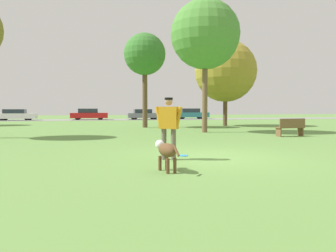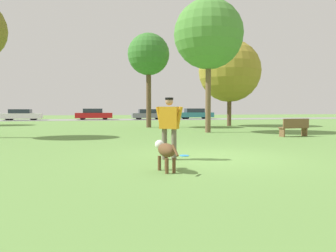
{
  "view_description": "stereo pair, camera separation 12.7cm",
  "coord_description": "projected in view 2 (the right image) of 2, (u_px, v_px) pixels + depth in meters",
  "views": [
    {
      "loc": [
        -3.11,
        -8.18,
        1.29
      ],
      "look_at": [
        -1.37,
        -0.91,
        0.9
      ],
      "focal_mm": 35.0,
      "sensor_mm": 36.0,
      "label": 1
    },
    {
      "loc": [
        -2.99,
        -8.21,
        1.29
      ],
      "look_at": [
        -1.37,
        -0.91,
        0.9
      ],
      "focal_mm": 35.0,
      "sensor_mm": 36.0,
      "label": 2
    }
  ],
  "objects": [
    {
      "name": "tree_mid_center",
      "position": [
        149.0,
        55.0,
        22.52
      ],
      "size": [
        2.87,
        2.87,
        6.49
      ],
      "color": "brown",
      "rests_on": "ground_plane"
    },
    {
      "name": "person",
      "position": [
        169.0,
        123.0,
        8.27
      ],
      "size": [
        0.66,
        0.47,
        1.58
      ],
      "rotation": [
        0.0,
        0.0,
        -0.58
      ],
      "color": "#665B4C",
      "rests_on": "ground_plane"
    },
    {
      "name": "parked_car_white",
      "position": [
        21.0,
        115.0,
        36.93
      ],
      "size": [
        4.29,
        1.85,
        1.25
      ],
      "rotation": [
        0.0,
        0.0,
        0.0
      ],
      "color": "white",
      "rests_on": "ground_plane"
    },
    {
      "name": "park_bench",
      "position": [
        294.0,
        127.0,
        15.23
      ],
      "size": [
        1.43,
        0.52,
        0.84
      ],
      "rotation": [
        0.0,
        0.0,
        3.22
      ],
      "color": "brown",
      "rests_on": "ground_plane"
    },
    {
      "name": "frisbee",
      "position": [
        184.0,
        156.0,
        8.97
      ],
      "size": [
        0.26,
        0.26,
        0.02
      ],
      "color": "#268CE5",
      "rests_on": "ground_plane"
    },
    {
      "name": "dog",
      "position": [
        166.0,
        151.0,
        6.76
      ],
      "size": [
        0.4,
        1.03,
        0.62
      ],
      "rotation": [
        0.0,
        0.0,
        1.77
      ],
      "color": "brown",
      "rests_on": "ground_plane"
    },
    {
      "name": "tree_near_right",
      "position": [
        209.0,
        35.0,
        17.68
      ],
      "size": [
        3.76,
        3.76,
        7.2
      ],
      "color": "brown",
      "rests_on": "ground_plane"
    },
    {
      "name": "parked_car_grey",
      "position": [
        148.0,
        114.0,
        39.72
      ],
      "size": [
        3.99,
        1.88,
        1.25
      ],
      "rotation": [
        0.0,
        0.0,
        -0.01
      ],
      "color": "slate",
      "rests_on": "ground_plane"
    },
    {
      "name": "ground_plane",
      "position": [
        211.0,
        157.0,
        8.71
      ],
      "size": [
        120.0,
        120.0,
        0.0
      ],
      "primitive_type": "plane",
      "color": "#608C42"
    },
    {
      "name": "parked_car_teal",
      "position": [
        195.0,
        114.0,
        41.62
      ],
      "size": [
        4.48,
        1.71,
        1.34
      ],
      "rotation": [
        0.0,
        0.0,
        -0.01
      ],
      "color": "teal",
      "rests_on": "ground_plane"
    },
    {
      "name": "parked_car_red",
      "position": [
        94.0,
        114.0,
        38.66
      ],
      "size": [
        4.31,
        1.96,
        1.32
      ],
      "rotation": [
        0.0,
        0.0,
        -0.03
      ],
      "color": "red",
      "rests_on": "ground_plane"
    },
    {
      "name": "far_road_strip",
      "position": [
        121.0,
        120.0,
        39.27
      ],
      "size": [
        120.0,
        6.0,
        0.01
      ],
      "color": "gray",
      "rests_on": "ground_plane"
    },
    {
      "name": "tree_far_right",
      "position": [
        230.0,
        71.0,
        24.48
      ],
      "size": [
        4.63,
        4.63,
        6.44
      ],
      "color": "brown",
      "rests_on": "ground_plane"
    }
  ]
}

